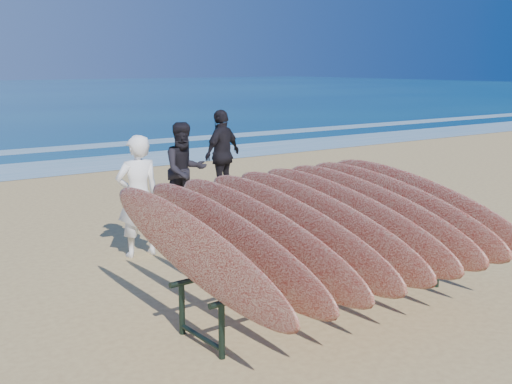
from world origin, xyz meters
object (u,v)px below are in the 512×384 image
(person_dark_b, at_px, (222,154))
(person_white, at_px, (138,196))
(person_dark_a, at_px, (185,171))
(surfboard_rack, at_px, (323,224))

(person_dark_b, bearing_deg, person_white, 19.02)
(person_white, relative_size, person_dark_a, 1.02)
(person_white, height_order, person_dark_a, person_white)
(person_dark_a, xyz_separation_m, person_dark_b, (1.33, 0.97, 0.05))
(surfboard_rack, height_order, person_dark_a, person_dark_a)
(surfboard_rack, bearing_deg, person_dark_a, 77.06)
(surfboard_rack, xyz_separation_m, person_dark_b, (2.12, 5.29, -0.07))
(surfboard_rack, distance_m, person_dark_b, 5.70)
(surfboard_rack, height_order, person_white, person_white)
(person_white, xyz_separation_m, person_dark_a, (1.53, 1.53, -0.01))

